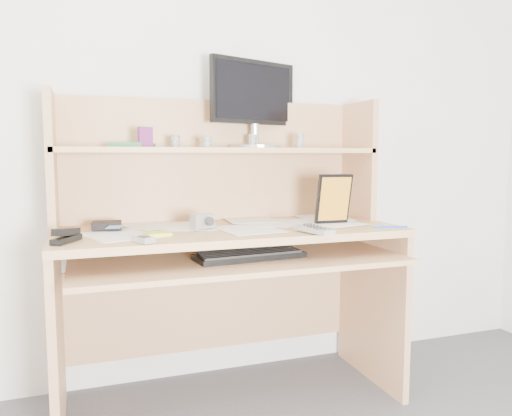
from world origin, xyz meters
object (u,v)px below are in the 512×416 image
object	(u,v)px
monitor	(254,102)
desk	(225,238)
keyboard	(250,255)
game_case	(334,199)
tv_remote	(314,230)

from	to	relation	value
monitor	desk	bearing A→B (deg)	-160.90
keyboard	game_case	xyz separation A→B (m)	(0.41, 0.10, 0.20)
tv_remote	monitor	xyz separation A→B (m)	(-0.08, 0.48, 0.53)
game_case	monitor	size ratio (longest dim) A/B	0.48
tv_remote	monitor	bearing A→B (deg)	86.90
game_case	desk	bearing A→B (deg)	163.79
keyboard	tv_remote	xyz separation A→B (m)	(0.23, -0.10, 0.10)
tv_remote	monitor	world-z (taller)	monitor
desk	tv_remote	bearing A→B (deg)	-52.96
game_case	monitor	distance (m)	0.58
keyboard	monitor	size ratio (longest dim) A/B	0.99
desk	tv_remote	distance (m)	0.43
keyboard	tv_remote	world-z (taller)	tv_remote
keyboard	game_case	size ratio (longest dim) A/B	2.05
tv_remote	keyboard	bearing A→B (deg)	144.34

